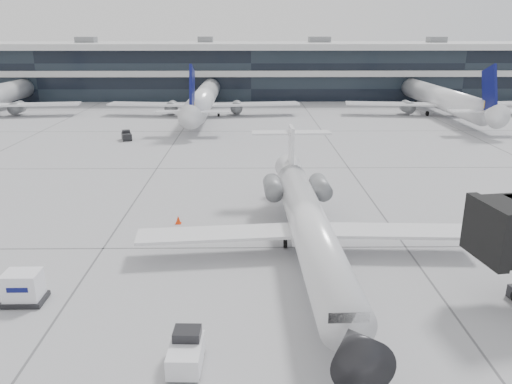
{
  "coord_description": "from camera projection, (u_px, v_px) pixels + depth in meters",
  "views": [
    {
      "loc": [
        -0.31,
        -30.17,
        13.66
      ],
      "look_at": [
        0.13,
        3.92,
        2.6
      ],
      "focal_mm": 35.0,
      "sensor_mm": 36.0,
      "label": 1
    }
  ],
  "objects": [
    {
      "name": "bg_jet_center",
      "position": [
        205.0,
        114.0,
        85.13
      ],
      "size": [
        32.0,
        40.0,
        9.6
      ],
      "primitive_type": null,
      "color": "white",
      "rests_on": "ground"
    },
    {
      "name": "terminal",
      "position": [
        251.0,
        72.0,
        109.36
      ],
      "size": [
        170.0,
        22.0,
        10.0
      ],
      "primitive_type": "cube",
      "color": "black",
      "rests_on": "ground"
    },
    {
      "name": "ground",
      "position": [
        255.0,
        248.0,
        32.91
      ],
      "size": [
        220.0,
        220.0,
        0.0
      ],
      "primitive_type": "plane",
      "color": "gray",
      "rests_on": "ground"
    },
    {
      "name": "regional_jet",
      "position": [
        309.0,
        223.0,
        31.35
      ],
      "size": [
        21.72,
        27.04,
        6.25
      ],
      "rotation": [
        0.0,
        0.0,
        0.03
      ],
      "color": "silver",
      "rests_on": "ground"
    },
    {
      "name": "baggage_tug",
      "position": [
        186.0,
        352.0,
        21.17
      ],
      "size": [
        1.44,
        2.36,
        1.47
      ],
      "rotation": [
        0.0,
        0.0,
        -0.03
      ],
      "color": "white",
      "rests_on": "ground"
    },
    {
      "name": "far_tug",
      "position": [
        127.0,
        136.0,
        65.18
      ],
      "size": [
        1.74,
        2.23,
        1.24
      ],
      "rotation": [
        0.0,
        0.0,
        0.34
      ],
      "color": "black",
      "rests_on": "ground"
    },
    {
      "name": "traffic_cone",
      "position": [
        178.0,
        220.0,
        36.95
      ],
      "size": [
        0.54,
        0.54,
        0.63
      ],
      "rotation": [
        0.0,
        0.0,
        0.32
      ],
      "color": "#F4390C",
      "rests_on": "ground"
    },
    {
      "name": "cargo_uld",
      "position": [
        23.0,
        288.0,
        26.05
      ],
      "size": [
        2.1,
        1.56,
        1.7
      ],
      "rotation": [
        0.0,
        0.0,
        0.01
      ],
      "color": "black",
      "rests_on": "ground"
    },
    {
      "name": "bg_jet_right",
      "position": [
        438.0,
        114.0,
        85.61
      ],
      "size": [
        32.0,
        40.0,
        9.6
      ],
      "primitive_type": null,
      "color": "white",
      "rests_on": "ground"
    }
  ]
}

